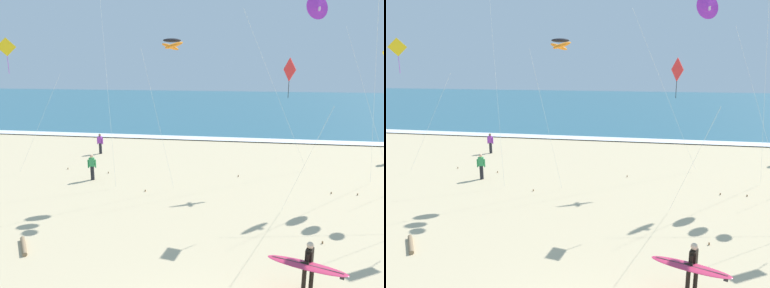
# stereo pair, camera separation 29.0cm
# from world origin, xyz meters

# --- Properties ---
(ocean_water) EXTENTS (160.00, 60.00, 0.08)m
(ocean_water) POSITION_xyz_m (0.00, 55.39, 0.04)
(ocean_water) COLOR #2D6075
(ocean_water) RESTS_ON ground
(shoreline_foam) EXTENTS (160.00, 1.68, 0.01)m
(shoreline_foam) POSITION_xyz_m (0.00, 25.69, 0.09)
(shoreline_foam) COLOR white
(shoreline_foam) RESTS_ON ocean_water
(surfer_lead) EXTENTS (2.37, 1.32, 1.71)m
(surfer_lead) POSITION_xyz_m (3.08, 3.23, 1.05)
(surfer_lead) COLOR black
(surfer_lead) RESTS_ON ground
(kite_diamond_scarlet_near) EXTENTS (1.59, 3.38, 7.15)m
(kite_diamond_scarlet_near) POSITION_xyz_m (2.96, 9.44, 6.34)
(kite_diamond_scarlet_near) COLOR red
(kite_diamond_scarlet_near) RESTS_ON ground
(kite_arc_charcoal_mid) EXTENTS (2.32, 2.26, 8.16)m
(kite_arc_charcoal_mid) POSITION_xyz_m (-2.79, 11.78, 7.85)
(kite_arc_charcoal_mid) COLOR orange
(kite_arc_charcoal_mid) RESTS_ON ground
(kite_diamond_golden_low) EXTENTS (3.14, 1.59, 8.42)m
(kite_diamond_golden_low) POSITION_xyz_m (-13.13, 13.33, 7.54)
(kite_diamond_golden_low) COLOR yellow
(kite_diamond_golden_low) RESTS_ON ground
(kite_delta_violet_distant) EXTENTS (5.17, 2.55, 10.97)m
(kite_delta_violet_distant) POSITION_xyz_m (5.08, 16.74, 10.19)
(kite_delta_violet_distant) COLOR purple
(kite_delta_violet_distant) RESTS_ON ground
(bystander_purple_top) EXTENTS (0.50, 0.22, 1.59)m
(bystander_purple_top) POSITION_xyz_m (-10.15, 18.96, 0.81)
(bystander_purple_top) COLOR black
(bystander_purple_top) RESTS_ON ground
(bystander_green_top) EXTENTS (0.48, 0.26, 1.59)m
(bystander_green_top) POSITION_xyz_m (-8.02, 12.75, 0.81)
(bystander_green_top) COLOR black
(bystander_green_top) RESTS_ON ground
(driftwood_log) EXTENTS (1.01, 1.25, 0.17)m
(driftwood_log) POSITION_xyz_m (-7.13, 4.54, 0.08)
(driftwood_log) COLOR #846B4C
(driftwood_log) RESTS_ON ground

